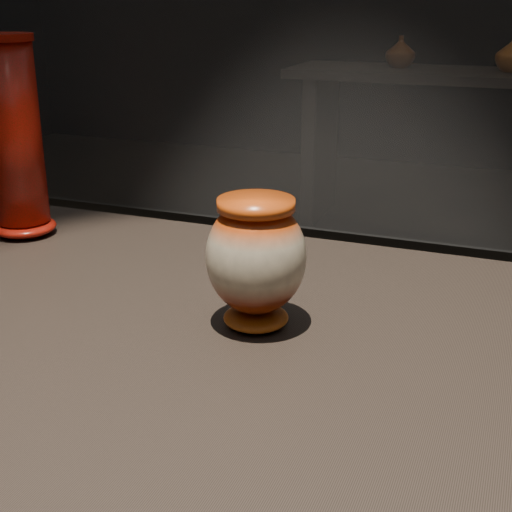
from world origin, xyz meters
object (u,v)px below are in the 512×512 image
at_px(display_plinth, 207,506).
at_px(main_vase, 256,258).
at_px(tall_vase, 15,142).
at_px(back_shelf, 470,120).

bearing_deg(display_plinth, main_vase, 36.05).
bearing_deg(tall_vase, back_shelf, 81.19).
relative_size(main_vase, back_shelf, 0.08).
xyz_separation_m(main_vase, tall_vase, (-0.51, 0.19, 0.07)).
bearing_deg(display_plinth, tall_vase, 152.61).
relative_size(display_plinth, back_shelf, 1.00).
height_order(display_plinth, tall_vase, tall_vase).
distance_m(tall_vase, back_shelf, 3.19).
bearing_deg(back_shelf, tall_vase, -98.81).
height_order(display_plinth, back_shelf, same).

